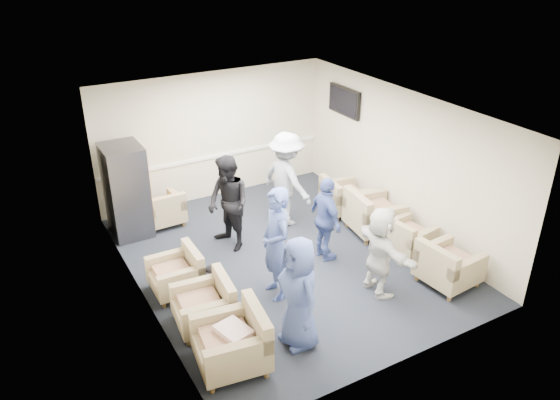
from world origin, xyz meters
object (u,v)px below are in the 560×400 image
armchair_left_near (235,343)px  person_mid_right (326,219)px  armchair_right_near (446,267)px  person_front_right (380,251)px  armchair_right_far (342,198)px  armchair_corner (163,211)px  armchair_right_midfar (371,215)px  person_back_right (286,180)px  person_back_left (228,204)px  vending_machine (127,191)px  person_mid_left (276,244)px  armchair_right_midnear (406,239)px  armchair_left_mid (207,306)px  person_front_left (299,293)px  armchair_left_far (179,274)px

armchair_left_near → person_mid_right: size_ratio=0.66×
armchair_right_near → person_front_right: (-1.07, 0.40, 0.41)m
armchair_right_far → armchair_corner: (-3.35, 1.27, -0.01)m
armchair_right_near → armchair_right_far: armchair_right_near is taller
armchair_right_midfar → person_back_right: person_back_right is taller
armchair_right_near → person_back_left: person_back_left is taller
armchair_left_near → vending_machine: vending_machine is taller
person_mid_left → armchair_right_midnear: bearing=93.2°
armchair_right_midfar → armchair_right_far: (0.01, 0.97, -0.04)m
armchair_left_mid → person_back_left: bearing=153.0°
armchair_left_near → armchair_right_midnear: bearing=113.5°
person_front_left → armchair_right_midnear: bearing=110.3°
vending_machine → person_mid_right: (2.71, -2.58, -0.12)m
armchair_right_midnear → armchair_right_midfar: size_ratio=0.86×
person_mid_left → person_front_left: bearing=-9.4°
armchair_left_mid → person_back_right: person_back_right is taller
person_mid_left → person_mid_right: bearing=117.2°
armchair_right_midfar → person_mid_right: 1.37m
armchair_left_near → armchair_right_far: bearing=136.0°
armchair_right_far → person_mid_left: bearing=131.7°
armchair_right_midnear → person_mid_left: size_ratio=0.47×
armchair_left_far → vending_machine: (-0.14, 2.24, 0.58)m
armchair_right_far → person_back_left: 2.63m
vending_machine → person_mid_right: bearing=-43.5°
armchair_right_near → armchair_right_midnear: (0.06, 1.05, -0.03)m
armchair_right_midnear → person_mid_left: bearing=79.8°
armchair_right_midnear → person_mid_left: person_mid_left is taller
person_front_left → person_mid_right: 2.27m
person_mid_right → person_back_left: bearing=51.9°
armchair_right_near → person_mid_left: size_ratio=0.49×
person_back_right → person_front_right: person_back_right is taller
armchair_right_far → person_mid_left: 3.19m
person_mid_right → person_front_right: bearing=-167.6°
armchair_corner → person_front_left: size_ratio=0.48×
armchair_right_midnear → person_mid_right: size_ratio=0.57×
armchair_left_near → armchair_right_midnear: armchair_left_near is taller
armchair_left_far → person_front_right: 3.20m
armchair_right_near → person_mid_left: (-2.52, 1.12, 0.59)m
armchair_left_mid → person_back_right: (2.56, 2.12, 0.62)m
vending_machine → person_back_right: person_back_right is taller
armchair_left_far → armchair_right_near: size_ratio=0.85×
person_mid_right → vending_machine: bearing=50.7°
armchair_right_far → person_front_right: size_ratio=0.59×
person_mid_right → armchair_left_far: bearing=86.9°
armchair_right_midnear → person_mid_left: (-2.58, 0.07, 0.61)m
person_mid_right → person_front_right: 1.26m
armchair_left_far → armchair_right_midnear: 3.99m
armchair_right_near → armchair_left_near: bearing=85.0°
armchair_right_midfar → person_front_right: person_front_right is taller
armchair_right_near → armchair_right_midfar: size_ratio=0.89×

